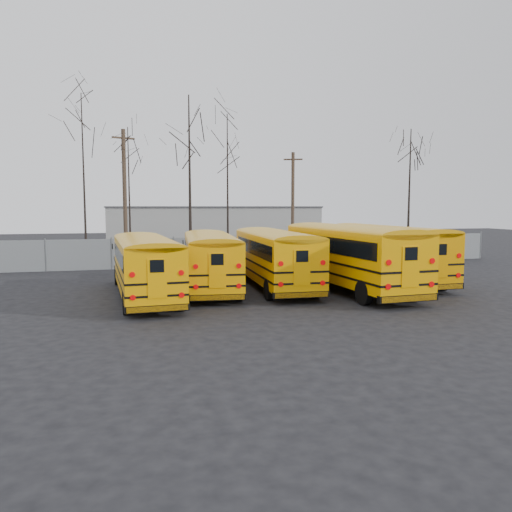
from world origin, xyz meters
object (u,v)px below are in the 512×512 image
object	(u,v)px
bus_d	(347,251)
bus_b	(210,256)
bus_a	(145,262)
utility_pole_right	(293,204)
bus_c	(274,254)
bus_e	(384,248)
utility_pole_left	(125,194)

from	to	relation	value
bus_d	bus_b	bearing A→B (deg)	161.38
bus_a	utility_pole_right	distance (m)	19.44
bus_b	bus_d	xyz separation A→B (m)	(6.49, -1.75, 0.24)
bus_c	utility_pole_right	bearing A→B (deg)	70.09
bus_c	bus_d	distance (m)	3.63
bus_a	bus_e	distance (m)	12.91
bus_c	bus_e	world-z (taller)	bus_e
bus_e	utility_pole_left	xyz separation A→B (m)	(-13.63, 14.85, 3.24)
bus_e	bus_b	bearing A→B (deg)	-179.65
bus_d	utility_pole_right	xyz separation A→B (m)	(2.28, 15.21, 2.38)
utility_pole_left	utility_pole_right	bearing A→B (deg)	-29.12
bus_a	bus_e	xyz separation A→B (m)	(12.75, 1.99, 0.17)
bus_a	bus_c	bearing A→B (deg)	9.53
bus_d	utility_pole_right	bearing A→B (deg)	77.91
bus_b	bus_e	size ratio (longest dim) A/B	0.92
bus_a	bus_b	size ratio (longest dim) A/B	0.99
bus_a	bus_b	xyz separation A→B (m)	(3.17, 1.66, 0.01)
bus_a	bus_b	bearing A→B (deg)	24.10
bus_e	utility_pole_right	distance (m)	13.38
bus_a	utility_pole_right	xyz separation A→B (m)	(11.94, 15.12, 2.62)
bus_a	utility_pole_right	bearing A→B (deg)	48.16
bus_b	utility_pole_left	world-z (taller)	utility_pole_left
bus_e	utility_pole_left	size ratio (longest dim) A/B	1.14
bus_a	utility_pole_left	xyz separation A→B (m)	(-0.88, 16.84, 3.41)
bus_c	utility_pole_right	size ratio (longest dim) A/B	1.28
bus_e	bus_c	bearing A→B (deg)	-177.09
bus_e	utility_pole_right	bearing A→B (deg)	91.91
bus_c	bus_d	xyz separation A→B (m)	(3.27, -1.57, 0.17)
bus_c	bus_e	bearing A→B (deg)	6.77
bus_c	bus_e	distance (m)	6.38
bus_c	utility_pole_right	xyz separation A→B (m)	(5.55, 13.63, 2.55)
bus_b	bus_c	xyz separation A→B (m)	(3.23, -0.17, 0.07)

